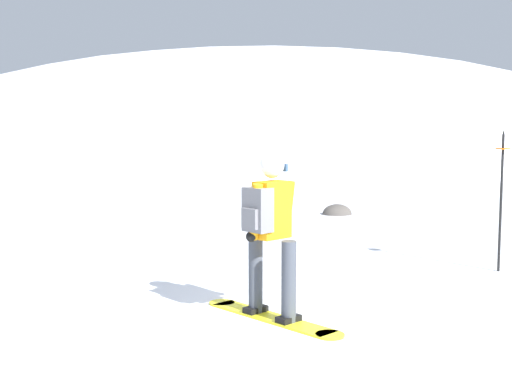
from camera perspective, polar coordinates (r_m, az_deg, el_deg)
ground_plane at (r=7.29m, az=4.32°, el=-10.13°), size 300.00×300.00×0.00m
ridge_peak_main at (r=41.24m, az=0.82°, el=3.17°), size 43.41×39.07×12.45m
snowboarder_main at (r=6.81m, az=1.16°, el=-3.34°), size 1.20×1.54×1.71m
piste_marker_near at (r=9.59m, az=20.09°, el=0.09°), size 0.20×0.20×1.92m
rock_dark at (r=14.82m, az=6.89°, el=-1.90°), size 0.65×0.55×0.45m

